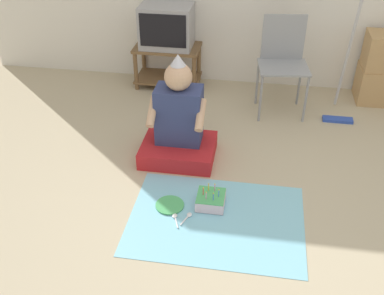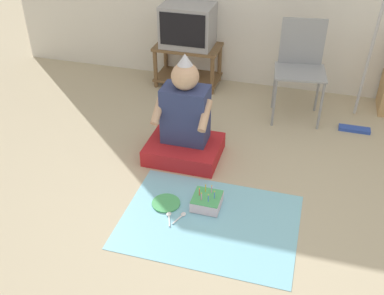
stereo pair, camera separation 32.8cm
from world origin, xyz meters
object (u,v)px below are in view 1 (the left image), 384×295
Objects in this scene: folding_chair at (283,57)px; paper_plate at (170,205)px; tv at (167,26)px; person_seated at (179,126)px; dust_mop at (344,82)px; birthday_cake at (211,200)px.

paper_plate is (-0.77, -1.63, -0.53)m from folding_chair.
folding_chair reaches higher than paper_plate.
tv is 1.24m from folding_chair.
dust_mop is at bearing 32.58° from person_seated.
tv is 1.43m from person_seated.
dust_mop reaches higher than tv.
person_seated is at bearing -130.02° from folding_chair.
dust_mop reaches higher than birthday_cake.
birthday_cake is (-0.47, -1.57, -0.49)m from folding_chair.
paper_plate is at bearing -85.50° from person_seated.
tv is 2.59× the size of birthday_cake.
paper_plate is (0.05, -0.65, -0.28)m from person_seated.
folding_chair is 0.60m from dust_mop.
birthday_cake is 0.98× the size of paper_plate.
person_seated is at bearing 94.50° from paper_plate.
folding_chair reaches higher than birthday_cake.
tv reaches higher than birthday_cake.
paper_plate is at bearing -78.11° from tv.
tv is 0.59× the size of person_seated.
tv is at bearing 101.89° from paper_plate.
folding_chair is at bearing 73.17° from birthday_cake.
paper_plate is at bearing -168.65° from birthday_cake.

